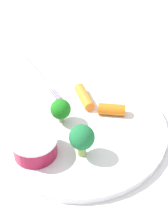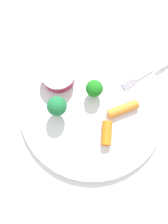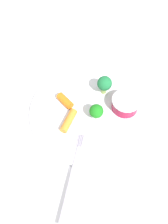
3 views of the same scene
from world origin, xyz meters
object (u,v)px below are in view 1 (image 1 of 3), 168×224
(broccoli_floret_0, at_px, (82,138))
(carrot_stick_1, at_px, (82,97))
(fork, at_px, (38,73))
(broccoli_floret_1, at_px, (61,109))
(carrot_stick_0, at_px, (112,109))
(sauce_cup, at_px, (35,146))
(plate, at_px, (79,126))

(broccoli_floret_0, relative_size, carrot_stick_1, 0.89)
(carrot_stick_1, relative_size, fork, 0.38)
(broccoli_floret_0, height_order, broccoli_floret_1, broccoli_floret_0)
(broccoli_floret_1, height_order, fork, broccoli_floret_1)
(broccoli_floret_0, distance_m, broccoli_floret_1, 0.08)
(carrot_stick_0, xyz_separation_m, fork, (-0.09, -0.15, -0.01))
(sauce_cup, xyz_separation_m, broccoli_floret_0, (-0.01, 0.06, 0.02))
(broccoli_floret_1, height_order, carrot_stick_1, broccoli_floret_1)
(carrot_stick_0, bearing_deg, broccoli_floret_1, -68.99)
(sauce_cup, relative_size, fork, 0.43)
(plate, height_order, carrot_stick_0, carrot_stick_0)
(broccoli_floret_0, xyz_separation_m, fork, (-0.18, -0.11, -0.03))
(broccoli_floret_0, bearing_deg, sauce_cup, -82.96)
(broccoli_floret_0, height_order, fork, broccoli_floret_0)
(sauce_cup, height_order, fork, sauce_cup)
(plate, xyz_separation_m, sauce_cup, (0.07, -0.05, 0.02))
(plate, relative_size, carrot_stick_1, 4.78)
(plate, distance_m, fork, 0.16)
(carrot_stick_0, bearing_deg, carrot_stick_1, -116.08)
(sauce_cup, height_order, carrot_stick_0, sauce_cup)
(plate, distance_m, broccoli_floret_1, 0.04)
(sauce_cup, distance_m, carrot_stick_1, 0.13)
(fork, bearing_deg, carrot_stick_0, 58.10)
(broccoli_floret_1, distance_m, fork, 0.14)
(broccoli_floret_1, bearing_deg, plate, 86.70)
(carrot_stick_1, bearing_deg, sauce_cup, -19.65)
(broccoli_floret_1, bearing_deg, broccoli_floret_0, 34.00)
(sauce_cup, bearing_deg, fork, -165.53)
(broccoli_floret_0, height_order, carrot_stick_0, broccoli_floret_0)
(sauce_cup, xyz_separation_m, fork, (-0.19, -0.05, -0.01))
(plate, bearing_deg, carrot_stick_0, 122.47)
(fork, bearing_deg, carrot_stick_1, 55.14)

